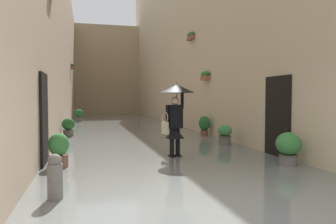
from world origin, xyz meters
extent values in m
plane|color=#605B56|center=(0.00, -13.19, 0.00)|extent=(65.93, 65.93, 0.00)
cube|color=slate|center=(0.00, -13.19, 0.04)|extent=(6.73, 32.37, 0.07)
cube|color=beige|center=(-3.86, -13.19, 6.47)|extent=(1.80, 30.37, 12.93)
cube|color=black|center=(-2.94, -3.47, 1.10)|extent=(0.08, 1.10, 2.20)
cube|color=#9E563D|center=(-2.86, -8.60, 2.46)|extent=(0.20, 0.70, 0.18)
ellipsoid|color=#2D7033|center=(-2.86, -8.60, 2.62)|extent=(0.28, 0.76, 0.24)
cube|color=brown|center=(-2.86, -10.54, 4.47)|extent=(0.20, 0.70, 0.18)
ellipsoid|color=#2D7033|center=(-2.86, -10.54, 4.63)|extent=(0.28, 0.76, 0.24)
cube|color=tan|center=(3.86, -13.19, 4.28)|extent=(1.80, 30.37, 8.56)
cube|color=black|center=(2.94, -3.94, 1.10)|extent=(0.08, 1.10, 2.20)
cube|color=brown|center=(2.86, -18.41, 3.66)|extent=(0.20, 0.70, 0.18)
ellipsoid|color=#2D7033|center=(2.86, -18.41, 3.82)|extent=(0.28, 0.76, 0.24)
cube|color=tan|center=(0.00, -27.27, 4.21)|extent=(9.53, 1.80, 8.43)
cube|color=black|center=(-0.20, -4.07, 0.05)|extent=(0.17, 0.26, 0.10)
cylinder|color=black|center=(-0.20, -4.07, 0.46)|extent=(0.15, 0.15, 0.72)
cube|color=black|center=(-0.37, -4.12, 0.05)|extent=(0.17, 0.26, 0.10)
cylinder|color=black|center=(-0.37, -4.12, 0.46)|extent=(0.15, 0.15, 0.72)
cube|color=black|center=(-0.28, -4.09, 1.13)|extent=(0.43, 0.31, 0.62)
cone|color=black|center=(-0.28, -4.09, 0.70)|extent=(0.62, 0.62, 0.28)
sphere|color=#DBB293|center=(-0.28, -4.09, 1.54)|extent=(0.22, 0.22, 0.22)
cylinder|color=black|center=(-0.50, -4.16, 1.56)|extent=(0.10, 0.10, 0.44)
cylinder|color=black|center=(-0.06, -4.03, 1.20)|extent=(0.10, 0.10, 0.48)
cylinder|color=black|center=(-0.34, -4.11, 1.65)|extent=(0.02, 0.02, 0.43)
cone|color=black|center=(-0.34, -4.11, 1.87)|extent=(0.95, 0.95, 0.22)
cylinder|color=black|center=(-0.34, -4.11, 2.01)|extent=(0.01, 0.01, 0.08)
cube|color=beige|center=(0.01, -3.99, 0.84)|extent=(0.13, 0.29, 0.32)
torus|color=beige|center=(0.01, -3.99, 1.12)|extent=(0.10, 0.29, 0.30)
cylinder|color=#66605B|center=(2.46, -17.63, 0.17)|extent=(0.41, 0.41, 0.34)
torus|color=#56524E|center=(2.46, -17.63, 0.34)|extent=(0.45, 0.45, 0.04)
ellipsoid|color=#23602D|center=(2.46, -17.63, 0.61)|extent=(0.56, 0.56, 0.53)
cylinder|color=brown|center=(2.58, -3.50, 0.16)|extent=(0.41, 0.41, 0.32)
torus|color=brown|center=(2.58, -3.50, 0.32)|extent=(0.44, 0.44, 0.04)
ellipsoid|color=#387F3D|center=(2.58, -3.50, 0.58)|extent=(0.45, 0.45, 0.51)
cylinder|color=#66605B|center=(2.69, -9.39, 0.16)|extent=(0.40, 0.40, 0.33)
torus|color=#56524E|center=(2.69, -9.39, 0.33)|extent=(0.43, 0.43, 0.04)
ellipsoid|color=#23602D|center=(2.69, -9.39, 0.57)|extent=(0.49, 0.49, 0.48)
cylinder|color=#66605B|center=(-2.52, -2.39, 0.15)|extent=(0.40, 0.40, 0.30)
torus|color=#56524E|center=(-2.52, -2.39, 0.30)|extent=(0.43, 0.43, 0.04)
ellipsoid|color=#387F3D|center=(-2.52, -2.39, 0.57)|extent=(0.57, 0.57, 0.53)
cylinder|color=brown|center=(-2.67, -8.18, 0.14)|extent=(0.31, 0.31, 0.29)
torus|color=brown|center=(-2.67, -8.18, 0.29)|extent=(0.34, 0.34, 0.04)
ellipsoid|color=#23602D|center=(-2.67, -8.18, 0.59)|extent=(0.46, 0.46, 0.60)
cylinder|color=#66605B|center=(-2.44, -5.69, 0.18)|extent=(0.39, 0.39, 0.36)
torus|color=#56524E|center=(-2.44, -5.69, 0.36)|extent=(0.43, 0.43, 0.04)
ellipsoid|color=#428947|center=(-2.44, -5.69, 0.54)|extent=(0.47, 0.47, 0.37)
cylinder|color=slate|center=(2.45, -1.11, 0.31)|extent=(0.23, 0.23, 0.62)
sphere|color=slate|center=(2.45, -1.11, 0.67)|extent=(0.21, 0.21, 0.21)
camera|label=1|loc=(1.97, 3.96, 1.62)|focal=34.05mm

